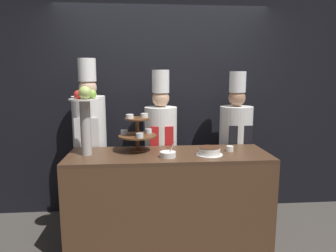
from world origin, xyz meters
name	(u,v)px	position (x,y,z in m)	size (l,w,h in m)	color
wall_back	(163,99)	(0.00, 1.20, 1.40)	(10.00, 0.06, 2.80)	black
buffet_counter	(169,200)	(0.00, 0.32, 0.47)	(1.93, 0.64, 0.94)	brown
tiered_stand	(137,132)	(-0.30, 0.42, 1.14)	(0.37, 0.37, 0.37)	brown
fruit_pedestal	(85,111)	(-0.77, 0.32, 1.36)	(0.28, 0.28, 0.65)	#B2ADA8
cake_round	(209,151)	(0.37, 0.23, 0.98)	(0.25, 0.25, 0.08)	white
cup_white	(230,149)	(0.61, 0.35, 0.97)	(0.07, 0.07, 0.05)	white
serving_bowl_near	(168,154)	(-0.02, 0.18, 0.97)	(0.15, 0.15, 0.15)	white
chef_left	(90,136)	(-0.83, 0.83, 1.03)	(0.36, 0.36, 1.87)	#38332D
chef_center_left	(161,141)	(-0.05, 0.83, 0.95)	(0.36, 0.36, 1.75)	black
chef_center_right	(235,141)	(0.81, 0.83, 0.94)	(0.37, 0.37, 1.73)	black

